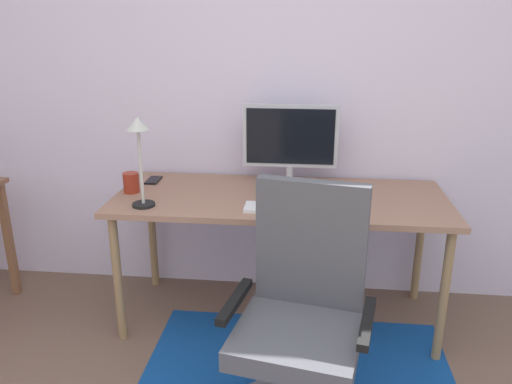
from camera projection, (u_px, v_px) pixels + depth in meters
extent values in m
cube|color=silver|center=(283.00, 74.00, 2.84)|extent=(6.00, 0.10, 2.60)
cube|color=#986C55|center=(280.00, 198.00, 2.63)|extent=(1.72, 0.70, 0.03)
cylinder|color=#98754C|center=(118.00, 279.00, 2.55)|extent=(0.04, 0.04, 0.69)
cylinder|color=#98754C|center=(444.00, 296.00, 2.39)|extent=(0.04, 0.04, 0.69)
cylinder|color=#98754C|center=(152.00, 233.00, 3.10)|extent=(0.04, 0.04, 0.69)
cylinder|color=#98754C|center=(419.00, 245.00, 2.94)|extent=(0.04, 0.04, 0.69)
cylinder|color=#B2B2B7|center=(289.00, 183.00, 2.82)|extent=(0.18, 0.18, 0.01)
cylinder|color=#B2B2B7|center=(289.00, 174.00, 2.80)|extent=(0.04, 0.04, 0.09)
cube|color=#B7B7BC|center=(290.00, 136.00, 2.73)|extent=(0.51, 0.04, 0.34)
cube|color=black|center=(290.00, 137.00, 2.72)|extent=(0.47, 0.00, 0.30)
cube|color=white|center=(289.00, 209.00, 2.42)|extent=(0.43, 0.13, 0.02)
ellipsoid|color=white|center=(359.00, 209.00, 2.39)|extent=(0.06, 0.10, 0.03)
cylinder|color=maroon|center=(131.00, 183.00, 2.66)|extent=(0.08, 0.08, 0.11)
cube|color=black|center=(154.00, 180.00, 2.86)|extent=(0.07, 0.14, 0.01)
cylinder|color=black|center=(144.00, 204.00, 2.48)|extent=(0.11, 0.11, 0.01)
cylinder|color=beige|center=(141.00, 167.00, 2.42)|extent=(0.02, 0.02, 0.36)
cone|color=beige|center=(138.00, 123.00, 2.35)|extent=(0.11, 0.11, 0.06)
cube|color=#4C4C51|center=(298.00, 337.00, 1.91)|extent=(0.54, 0.54, 0.08)
cube|color=#4C4C51|center=(311.00, 243.00, 1.99)|extent=(0.44, 0.14, 0.52)
cube|color=black|center=(235.00, 301.00, 1.94)|extent=(0.10, 0.32, 0.03)
cube|color=black|center=(367.00, 323.00, 1.80)|extent=(0.10, 0.32, 0.03)
cube|color=brown|center=(9.00, 240.00, 2.99)|extent=(0.04, 0.04, 0.71)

